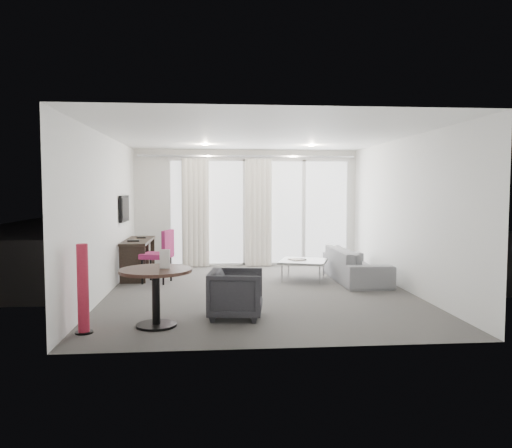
{
  "coord_description": "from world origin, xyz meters",
  "views": [
    {
      "loc": [
        -0.77,
        -8.25,
        1.72
      ],
      "look_at": [
        0.0,
        0.6,
        1.1
      ],
      "focal_mm": 35.0,
      "sensor_mm": 36.0,
      "label": 1
    }
  ],
  "objects": [
    {
      "name": "downlight_a",
      "position": [
        -0.9,
        1.6,
        2.59
      ],
      "size": [
        0.12,
        0.12,
        0.02
      ],
      "primitive_type": "cylinder",
      "color": "#FFE0B2",
      "rests_on": "ceiling"
    },
    {
      "name": "wall_left",
      "position": [
        -2.5,
        0.0,
        1.3
      ],
      "size": [
        0.0,
        6.0,
        2.6
      ],
      "primitive_type": "cube",
      "color": "silver",
      "rests_on": "ground"
    },
    {
      "name": "rattan_chair_b",
      "position": [
        1.68,
        4.79,
        0.38
      ],
      "size": [
        0.69,
        0.69,
        0.76
      ],
      "primitive_type": null,
      "rotation": [
        0.0,
        0.0,
        -0.42
      ],
      "color": "brown",
      "rests_on": "terrace_slab"
    },
    {
      "name": "wall_right",
      "position": [
        2.5,
        0.0,
        1.3
      ],
      "size": [
        0.0,
        6.0,
        2.6
      ],
      "primitive_type": "cube",
      "color": "silver",
      "rests_on": "ground"
    },
    {
      "name": "terrace_slab",
      "position": [
        0.3,
        4.5,
        -0.06
      ],
      "size": [
        5.6,
        3.0,
        0.12
      ],
      "primitive_type": "cube",
      "color": "#4D4D50",
      "rests_on": "ground"
    },
    {
      "name": "curtain_left",
      "position": [
        -1.15,
        2.82,
        1.2
      ],
      "size": [
        0.6,
        0.2,
        2.38
      ],
      "primitive_type": null,
      "color": "silver",
      "rests_on": "ground"
    },
    {
      "name": "wall_front",
      "position": [
        0.0,
        -3.0,
        1.3
      ],
      "size": [
        5.0,
        0.0,
        2.6
      ],
      "primitive_type": "cube",
      "color": "silver",
      "rests_on": "ground"
    },
    {
      "name": "rattan_chair_a",
      "position": [
        0.41,
        4.72,
        0.41
      ],
      "size": [
        0.73,
        0.73,
        0.82
      ],
      "primitive_type": null,
      "rotation": [
        0.0,
        0.0,
        -0.4
      ],
      "color": "brown",
      "rests_on": "terrace_slab"
    },
    {
      "name": "balustrade",
      "position": [
        0.3,
        5.95,
        0.5
      ],
      "size": [
        5.5,
        0.06,
        1.05
      ],
      "primitive_type": null,
      "color": "#B2B2B7",
      "rests_on": "terrace_slab"
    },
    {
      "name": "ceiling",
      "position": [
        0.0,
        0.0,
        2.6
      ],
      "size": [
        5.0,
        6.0,
        0.0
      ],
      "primitive_type": "cube",
      "color": "white",
      "rests_on": "ground"
    },
    {
      "name": "curtain_track",
      "position": [
        0.0,
        2.82,
        2.45
      ],
      "size": [
        4.8,
        0.04,
        0.04
      ],
      "primitive_type": null,
      "color": "#B2B2B7",
      "rests_on": "ceiling"
    },
    {
      "name": "remote",
      "position": [
        0.94,
        1.07,
        0.36
      ],
      "size": [
        0.12,
        0.18,
        0.02
      ],
      "primitive_type": null,
      "rotation": [
        0.0,
        0.0,
        0.4
      ],
      "color": "black",
      "rests_on": "coffee_table"
    },
    {
      "name": "downlight_b",
      "position": [
        1.2,
        1.6,
        2.59
      ],
      "size": [
        0.12,
        0.12,
        0.02
      ],
      "primitive_type": "cylinder",
      "color": "#FFE0B2",
      "rests_on": "ceiling"
    },
    {
      "name": "tv",
      "position": [
        -2.46,
        1.45,
        1.35
      ],
      "size": [
        0.05,
        0.8,
        0.5
      ],
      "primitive_type": null,
      "color": "black",
      "rests_on": "wall_left"
    },
    {
      "name": "rattan_table",
      "position": [
        1.58,
        3.79,
        0.22
      ],
      "size": [
        0.56,
        0.56,
        0.45
      ],
      "primitive_type": null,
      "rotation": [
        0.0,
        0.0,
        0.29
      ],
      "color": "brown",
      "rests_on": "terrace_slab"
    },
    {
      "name": "desk",
      "position": [
        -2.24,
        1.65,
        0.36
      ],
      "size": [
        0.49,
        1.56,
        0.73
      ],
      "primitive_type": null,
      "color": "black",
      "rests_on": "floor"
    },
    {
      "name": "desk_chair",
      "position": [
        -1.8,
        0.98,
        0.49
      ],
      "size": [
        0.65,
        0.62,
        0.98
      ],
      "primitive_type": null,
      "rotation": [
        0.0,
        0.0,
        -0.26
      ],
      "color": "#8B1E4E",
      "rests_on": "floor"
    },
    {
      "name": "menu_card",
      "position": [
        -1.37,
        -1.98,
        0.72
      ],
      "size": [
        0.13,
        0.05,
        0.24
      ],
      "primitive_type": null,
      "rotation": [
        0.0,
        0.0,
        -0.21
      ],
      "color": "white",
      "rests_on": "round_table"
    },
    {
      "name": "sofa",
      "position": [
        1.92,
        0.88,
        0.3
      ],
      "size": [
        0.81,
        2.07,
        0.6
      ],
      "primitive_type": "imported",
      "rotation": [
        0.0,
        0.0,
        1.57
      ],
      "color": "gray",
      "rests_on": "floor"
    },
    {
      "name": "curtain_right",
      "position": [
        0.25,
        2.82,
        1.2
      ],
      "size": [
        0.6,
        0.2,
        2.38
      ],
      "primitive_type": null,
      "color": "silver",
      "rests_on": "ground"
    },
    {
      "name": "floor",
      "position": [
        0.0,
        0.0,
        0.0
      ],
      "size": [
        5.0,
        6.0,
        0.0
      ],
      "primitive_type": "cube",
      "color": "#4D4A47",
      "rests_on": "ground"
    },
    {
      "name": "window_frame",
      "position": [
        0.3,
        2.97,
        1.2
      ],
      "size": [
        4.1,
        0.06,
        2.44
      ],
      "primitive_type": null,
      "color": "white",
      "rests_on": "ground"
    },
    {
      "name": "magazine",
      "position": [
        0.81,
        1.05,
        0.36
      ],
      "size": [
        0.33,
        0.37,
        0.02
      ],
      "primitive_type": null,
      "rotation": [
        0.0,
        0.0,
        0.39
      ],
      "color": "gray",
      "rests_on": "coffee_table"
    },
    {
      "name": "tub_armchair",
      "position": [
        -0.47,
        -1.67,
        0.32
      ],
      "size": [
        0.8,
        0.78,
        0.65
      ],
      "primitive_type": "imported",
      "rotation": [
        0.0,
        0.0,
        1.44
      ],
      "color": "#28282C",
      "rests_on": "floor"
    },
    {
      "name": "coffee_table",
      "position": [
        0.94,
        1.01,
        0.19
      ],
      "size": [
        1.07,
        1.07,
        0.38
      ],
      "primitive_type": null,
      "rotation": [
        0.0,
        0.0,
        -0.33
      ],
      "color": "gray",
      "rests_on": "floor"
    },
    {
      "name": "round_table",
      "position": [
        -1.49,
        -2.0,
        0.36
      ],
      "size": [
        1.16,
        1.16,
        0.73
      ],
      "primitive_type": null,
      "rotation": [
        0.0,
        0.0,
        -0.34
      ],
      "color": "#331E17",
      "rests_on": "floor"
    },
    {
      "name": "red_lamp",
      "position": [
        -2.32,
        -2.23,
        0.54
      ],
      "size": [
        0.23,
        0.23,
        1.07
      ],
      "primitive_type": "cylinder",
      "rotation": [
        0.0,
        0.0,
        -0.06
      ],
      "color": "#B02138",
      "rests_on": "floor"
    },
    {
      "name": "window_panel",
      "position": [
        0.3,
        2.98,
        1.2
      ],
      "size": [
        4.0,
        0.02,
        2.38
      ],
      "primitive_type": null,
      "color": "white",
      "rests_on": "ground"
    }
  ]
}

